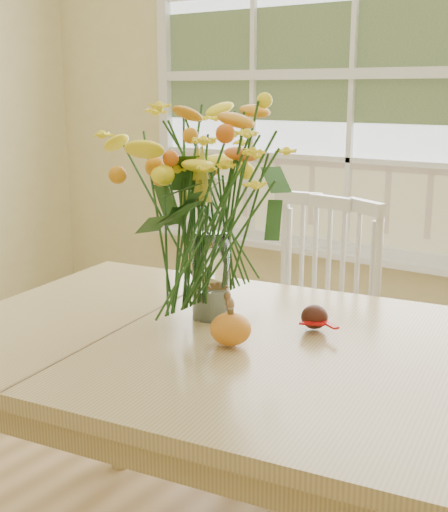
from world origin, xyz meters
The scene contains 8 objects.
wall_back centered at (0.00, 2.25, 1.35)m, with size 4.00×0.02×2.70m, color beige.
window centered at (0.00, 2.21, 1.53)m, with size 2.42×0.12×1.74m.
dining_table centered at (0.38, 0.62, 0.73)m, with size 1.69×1.32×0.82m.
windsor_chair centered at (0.22, 1.45, 0.59)m, with size 0.55×0.54×1.05m.
flower_vase centered at (0.27, 0.73, 1.19)m, with size 0.52×0.52×0.62m.
pumpkin centered at (0.45, 0.57, 0.87)m, with size 0.11×0.11×0.08m, color orange.
turkey_figurine centered at (0.29, 0.75, 0.86)m, with size 0.09×0.07×0.10m.
dark_gourd centered at (0.57, 0.81, 0.86)m, with size 0.13×0.08×0.07m.
Camera 1 is at (1.40, -0.82, 1.48)m, focal length 48.00 mm.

